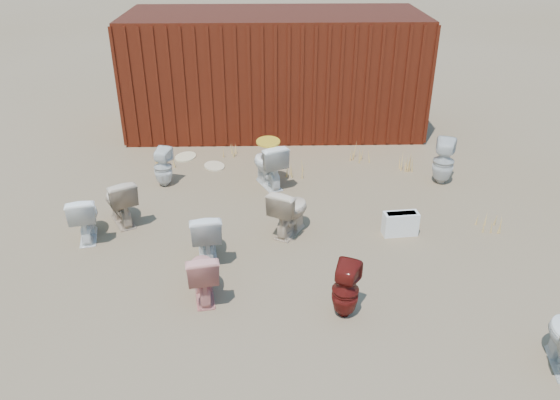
{
  "coord_description": "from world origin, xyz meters",
  "views": [
    {
      "loc": [
        -0.17,
        -6.25,
        4.14
      ],
      "look_at": [
        0.0,
        0.6,
        0.55
      ],
      "focal_mm": 35.0,
      "sensor_mm": 36.0,
      "label": 1
    }
  ],
  "objects_px": {
    "toilet_back_beige_right": "(290,210)",
    "loose_tank": "(400,224)",
    "toilet_back_a": "(163,167)",
    "toilet_back_beige_left": "(120,201)",
    "toilet_front_maroon": "(345,290)",
    "toilet_front_c": "(206,234)",
    "toilet_front_a": "(84,216)",
    "toilet_back_yellowlid": "(268,164)",
    "toilet_front_pink": "(202,273)",
    "shipping_container": "(275,72)",
    "toilet_back_e": "(443,162)"
  },
  "relations": [
    {
      "from": "shipping_container",
      "to": "toilet_front_pink",
      "type": "xyz_separation_m",
      "value": [
        -0.96,
        -6.07,
        -0.86
      ]
    },
    {
      "from": "toilet_back_a",
      "to": "toilet_back_e",
      "type": "distance_m",
      "value": 4.79
    },
    {
      "from": "toilet_front_pink",
      "to": "toilet_back_beige_left",
      "type": "relative_size",
      "value": 0.93
    },
    {
      "from": "shipping_container",
      "to": "toilet_front_a",
      "type": "xyz_separation_m",
      "value": [
        -2.78,
        -4.65,
        -0.85
      ]
    },
    {
      "from": "toilet_back_a",
      "to": "loose_tank",
      "type": "bearing_deg",
      "value": 171.02
    },
    {
      "from": "toilet_back_e",
      "to": "toilet_back_beige_left",
      "type": "bearing_deg",
      "value": 34.42
    },
    {
      "from": "toilet_front_a",
      "to": "loose_tank",
      "type": "height_order",
      "value": "toilet_front_a"
    },
    {
      "from": "toilet_front_maroon",
      "to": "toilet_back_a",
      "type": "xyz_separation_m",
      "value": [
        -2.65,
        3.49,
        -0.01
      ]
    },
    {
      "from": "toilet_front_pink",
      "to": "toilet_back_beige_right",
      "type": "relative_size",
      "value": 0.94
    },
    {
      "from": "toilet_front_pink",
      "to": "toilet_back_a",
      "type": "relative_size",
      "value": 1.01
    },
    {
      "from": "toilet_front_pink",
      "to": "toilet_back_beige_right",
      "type": "distance_m",
      "value": 1.86
    },
    {
      "from": "toilet_front_pink",
      "to": "toilet_back_a",
      "type": "height_order",
      "value": "toilet_front_pink"
    },
    {
      "from": "toilet_front_maroon",
      "to": "loose_tank",
      "type": "xyz_separation_m",
      "value": [
        1.04,
        1.78,
        -0.17
      ]
    },
    {
      "from": "toilet_front_maroon",
      "to": "toilet_back_beige_right",
      "type": "xyz_separation_m",
      "value": [
        -0.56,
        1.87,
        0.02
      ]
    },
    {
      "from": "toilet_front_maroon",
      "to": "toilet_back_beige_left",
      "type": "distance_m",
      "value": 3.8
    },
    {
      "from": "toilet_front_a",
      "to": "toilet_back_a",
      "type": "xyz_separation_m",
      "value": [
        0.83,
        1.7,
        -0.01
      ]
    },
    {
      "from": "toilet_back_beige_left",
      "to": "loose_tank",
      "type": "relative_size",
      "value": 1.47
    },
    {
      "from": "toilet_back_beige_left",
      "to": "toilet_back_a",
      "type": "bearing_deg",
      "value": -137.61
    },
    {
      "from": "toilet_back_e",
      "to": "toilet_front_c",
      "type": "bearing_deg",
      "value": 51.29
    },
    {
      "from": "loose_tank",
      "to": "toilet_back_a",
      "type": "bearing_deg",
      "value": 149.13
    },
    {
      "from": "toilet_front_maroon",
      "to": "toilet_back_e",
      "type": "relative_size",
      "value": 0.87
    },
    {
      "from": "toilet_front_a",
      "to": "toilet_back_beige_left",
      "type": "xyz_separation_m",
      "value": [
        0.4,
        0.44,
        0.02
      ]
    },
    {
      "from": "shipping_container",
      "to": "toilet_front_c",
      "type": "relative_size",
      "value": 8.13
    },
    {
      "from": "toilet_front_c",
      "to": "toilet_back_yellowlid",
      "type": "bearing_deg",
      "value": -119.59
    },
    {
      "from": "shipping_container",
      "to": "toilet_back_e",
      "type": "height_order",
      "value": "shipping_container"
    },
    {
      "from": "toilet_front_maroon",
      "to": "toilet_back_beige_right",
      "type": "height_order",
      "value": "toilet_back_beige_right"
    },
    {
      "from": "toilet_back_a",
      "to": "toilet_back_beige_right",
      "type": "relative_size",
      "value": 0.93
    },
    {
      "from": "loose_tank",
      "to": "toilet_front_a",
      "type": "bearing_deg",
      "value": 173.91
    },
    {
      "from": "toilet_front_pink",
      "to": "toilet_back_e",
      "type": "relative_size",
      "value": 0.86
    },
    {
      "from": "toilet_back_yellowlid",
      "to": "loose_tank",
      "type": "distance_m",
      "value": 2.54
    },
    {
      "from": "shipping_container",
      "to": "loose_tank",
      "type": "xyz_separation_m",
      "value": [
        1.74,
        -4.67,
        -1.02
      ]
    },
    {
      "from": "toilet_back_a",
      "to": "toilet_front_pink",
      "type": "bearing_deg",
      "value": 123.42
    },
    {
      "from": "toilet_back_e",
      "to": "loose_tank",
      "type": "relative_size",
      "value": 1.59
    },
    {
      "from": "loose_tank",
      "to": "toilet_back_yellowlid",
      "type": "bearing_deg",
      "value": 132.61
    },
    {
      "from": "toilet_back_beige_left",
      "to": "toilet_front_a",
      "type": "bearing_deg",
      "value": 19.18
    },
    {
      "from": "toilet_back_a",
      "to": "toilet_back_yellowlid",
      "type": "xyz_separation_m",
      "value": [
        1.79,
        -0.04,
        0.06
      ]
    },
    {
      "from": "shipping_container",
      "to": "toilet_back_beige_left",
      "type": "bearing_deg",
      "value": -119.44
    },
    {
      "from": "shipping_container",
      "to": "toilet_back_beige_left",
      "type": "distance_m",
      "value": 4.91
    },
    {
      "from": "toilet_back_a",
      "to": "loose_tank",
      "type": "xyz_separation_m",
      "value": [
        3.69,
        -1.71,
        -0.16
      ]
    },
    {
      "from": "toilet_front_pink",
      "to": "toilet_front_maroon",
      "type": "bearing_deg",
      "value": 157.42
    },
    {
      "from": "toilet_back_beige_right",
      "to": "toilet_front_a",
      "type": "bearing_deg",
      "value": 31.47
    },
    {
      "from": "toilet_front_c",
      "to": "toilet_back_a",
      "type": "height_order",
      "value": "toilet_front_c"
    },
    {
      "from": "shipping_container",
      "to": "loose_tank",
      "type": "relative_size",
      "value": 12.0
    },
    {
      "from": "toilet_front_a",
      "to": "toilet_back_beige_right",
      "type": "distance_m",
      "value": 2.92
    },
    {
      "from": "toilet_back_beige_right",
      "to": "loose_tank",
      "type": "distance_m",
      "value": 1.62
    },
    {
      "from": "toilet_back_a",
      "to": "toilet_back_beige_left",
      "type": "xyz_separation_m",
      "value": [
        -0.43,
        -1.26,
        0.03
      ]
    },
    {
      "from": "shipping_container",
      "to": "toilet_back_yellowlid",
      "type": "bearing_deg",
      "value": -93.0
    },
    {
      "from": "toilet_front_pink",
      "to": "loose_tank",
      "type": "height_order",
      "value": "toilet_front_pink"
    },
    {
      "from": "toilet_front_a",
      "to": "toilet_back_beige_left",
      "type": "bearing_deg",
      "value": -145.01
    },
    {
      "from": "toilet_back_beige_right",
      "to": "toilet_back_e",
      "type": "distance_m",
      "value": 3.14
    }
  ]
}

